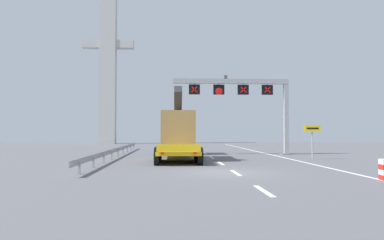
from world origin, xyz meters
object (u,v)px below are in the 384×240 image
overhead_lane_gantry (247,94)px  exit_sign_yellow (312,134)px  heavy_haul_truck_yellow (178,133)px  bridge_pylon_distant (108,61)px

overhead_lane_gantry → exit_sign_yellow: size_ratio=4.19×
overhead_lane_gantry → exit_sign_yellow: 8.15m
heavy_haul_truck_yellow → bridge_pylon_distant: bearing=108.0°
heavy_haul_truck_yellow → exit_sign_yellow: heavy_haul_truck_yellow is taller
exit_sign_yellow → bridge_pylon_distant: 46.84m
exit_sign_yellow → heavy_haul_truck_yellow: bearing=164.1°
exit_sign_yellow → bridge_pylon_distant: (-21.98, 39.37, 12.70)m
overhead_lane_gantry → exit_sign_yellow: overhead_lane_gantry is taller
exit_sign_yellow → bridge_pylon_distant: bridge_pylon_distant is taller
exit_sign_yellow → bridge_pylon_distant: size_ratio=0.09×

